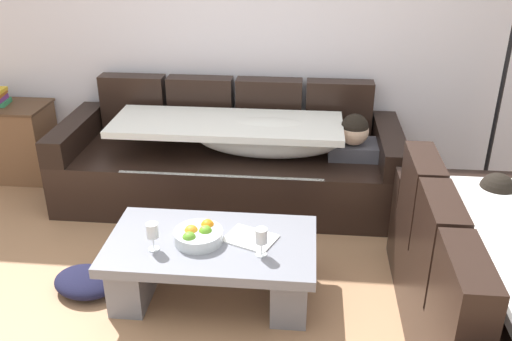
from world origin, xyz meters
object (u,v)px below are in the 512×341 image
object	(u,v)px
wine_glass_near_left	(152,232)
couch_near_window	(501,297)
couch_along_wall	(236,161)
fruit_bowl	(198,235)
open_magazine	(250,238)
coffee_table	(212,261)
crumpled_garment	(86,282)
wine_glass_near_right	(261,237)
side_cabinet	(9,141)
floor_lamp	(501,63)

from	to	relation	value
wine_glass_near_left	couch_near_window	bearing A→B (deg)	-5.73
couch_along_wall	fruit_bowl	world-z (taller)	couch_along_wall
wine_glass_near_left	open_magazine	size ratio (longest dim) A/B	0.59
coffee_table	open_magazine	bearing A→B (deg)	9.80
coffee_table	fruit_bowl	distance (m)	0.20
fruit_bowl	crumpled_garment	world-z (taller)	fruit_bowl
wine_glass_near_left	wine_glass_near_right	bearing A→B (deg)	0.37
wine_glass_near_right	side_cabinet	xyz separation A→B (m)	(-2.28, 1.57, -0.17)
side_cabinet	couch_near_window	bearing A→B (deg)	-26.60
wine_glass_near_right	side_cabinet	world-z (taller)	side_cabinet
couch_near_window	wine_glass_near_left	world-z (taller)	couch_near_window
couch_along_wall	couch_near_window	bearing A→B (deg)	-44.68
fruit_bowl	crumpled_garment	distance (m)	0.79
coffee_table	wine_glass_near_left	xyz separation A→B (m)	(-0.30, -0.12, 0.26)
crumpled_garment	wine_glass_near_right	bearing A→B (deg)	-4.44
wine_glass_near_right	crumpled_garment	xyz separation A→B (m)	(-1.07, 0.08, -0.44)
couch_along_wall	floor_lamp	bearing A→B (deg)	3.36
side_cabinet	couch_along_wall	bearing A→B (deg)	-6.50
couch_along_wall	wine_glass_near_right	distance (m)	1.40
wine_glass_near_right	open_magazine	bearing A→B (deg)	116.28
couch_near_window	wine_glass_near_left	distance (m)	1.85
couch_near_window	wine_glass_near_left	xyz separation A→B (m)	(-1.84, 0.18, 0.16)
crumpled_garment	wine_glass_near_left	bearing A→B (deg)	-10.47
open_magazine	side_cabinet	world-z (taller)	side_cabinet
fruit_bowl	wine_glass_near_left	xyz separation A→B (m)	(-0.23, -0.11, 0.07)
couch_near_window	floor_lamp	distance (m)	1.85
coffee_table	wine_glass_near_right	distance (m)	0.41
couch_near_window	open_magazine	world-z (taller)	couch_near_window
couch_near_window	crumpled_garment	xyz separation A→B (m)	(-2.31, 0.27, -0.27)
wine_glass_near_left	wine_glass_near_right	distance (m)	0.60
wine_glass_near_left	floor_lamp	distance (m)	2.69
wine_glass_near_right	floor_lamp	xyz separation A→B (m)	(1.57, 1.46, 0.62)
couch_near_window	floor_lamp	size ratio (longest dim) A/B	0.93
fruit_bowl	wine_glass_near_right	xyz separation A→B (m)	(0.37, -0.10, 0.07)
fruit_bowl	floor_lamp	size ratio (longest dim) A/B	0.14
coffee_table	wine_glass_near_right	bearing A→B (deg)	-21.11
coffee_table	floor_lamp	size ratio (longest dim) A/B	0.62
wine_glass_near_left	crumpled_garment	xyz separation A→B (m)	(-0.47, 0.09, -0.44)
side_cabinet	crumpled_garment	bearing A→B (deg)	-51.00
open_magazine	floor_lamp	xyz separation A→B (m)	(1.64, 1.31, 0.73)
wine_glass_near_right	crumpled_garment	world-z (taller)	wine_glass_near_right
wine_glass_near_right	couch_along_wall	bearing A→B (deg)	103.30
couch_along_wall	coffee_table	world-z (taller)	couch_along_wall
couch_along_wall	couch_near_window	world-z (taller)	same
fruit_bowl	crumpled_garment	bearing A→B (deg)	-178.44
couch_near_window	coffee_table	distance (m)	1.57
wine_glass_near_left	wine_glass_near_right	world-z (taller)	same
fruit_bowl	open_magazine	world-z (taller)	fruit_bowl
floor_lamp	couch_near_window	bearing A→B (deg)	-101.42
wine_glass_near_right	side_cabinet	bearing A→B (deg)	145.41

